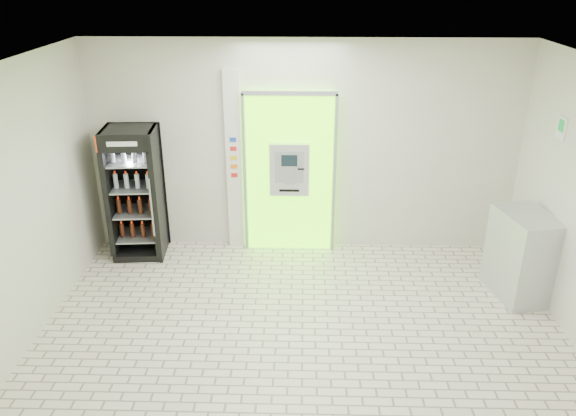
{
  "coord_description": "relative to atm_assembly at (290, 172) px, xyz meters",
  "views": [
    {
      "loc": [
        -0.02,
        -5.02,
        3.88
      ],
      "look_at": [
        -0.19,
        1.2,
        1.16
      ],
      "focal_mm": 35.0,
      "sensor_mm": 36.0,
      "label": 1
    }
  ],
  "objects": [
    {
      "name": "room_shell",
      "position": [
        0.2,
        -2.41,
        0.67
      ],
      "size": [
        6.0,
        6.0,
        6.0
      ],
      "color": "silver",
      "rests_on": "ground"
    },
    {
      "name": "exit_sign",
      "position": [
        3.19,
        -1.01,
        0.95
      ],
      "size": [
        0.02,
        0.22,
        0.26
      ],
      "color": "white",
      "rests_on": "room_shell"
    },
    {
      "name": "beverage_cooler",
      "position": [
        -2.15,
        -0.23,
        -0.28
      ],
      "size": [
        0.75,
        0.7,
        1.86
      ],
      "rotation": [
        0.0,
        0.0,
        0.08
      ],
      "color": "black",
      "rests_on": "ground"
    },
    {
      "name": "atm_assembly",
      "position": [
        0.0,
        0.0,
        0.0
      ],
      "size": [
        1.3,
        0.24,
        2.33
      ],
      "color": "#68FF0A",
      "rests_on": "ground"
    },
    {
      "name": "steel_cabinet",
      "position": [
        2.91,
        -1.23,
        -0.62
      ],
      "size": [
        0.72,
        0.93,
        1.11
      ],
      "rotation": [
        0.0,
        0.0,
        0.2
      ],
      "color": "#B8BAC0",
      "rests_on": "ground"
    },
    {
      "name": "pillar",
      "position": [
        -0.78,
        0.04,
        0.13
      ],
      "size": [
        0.22,
        0.11,
        2.6
      ],
      "color": "silver",
      "rests_on": "ground"
    },
    {
      "name": "ground",
      "position": [
        0.2,
        -2.41,
        -1.17
      ],
      "size": [
        6.0,
        6.0,
        0.0
      ],
      "primitive_type": "plane",
      "color": "beige",
      "rests_on": "ground"
    }
  ]
}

